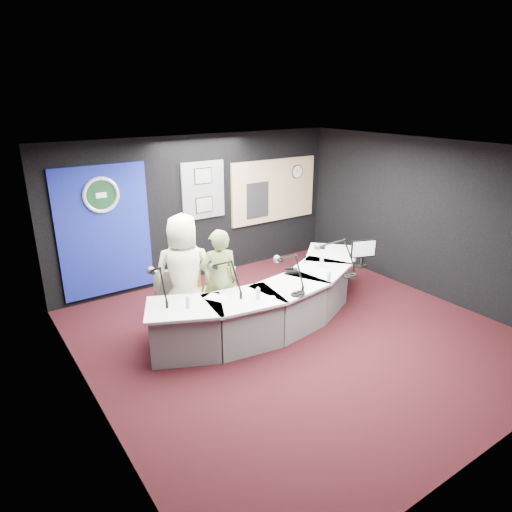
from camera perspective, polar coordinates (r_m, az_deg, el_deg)
ground at (r=7.16m, az=5.01°, el=-9.81°), size 6.00×6.00×0.00m
ceiling at (r=6.27m, az=5.79°, el=13.03°), size 6.00×6.00×0.02m
wall_back at (r=9.00m, az=-6.90°, el=5.97°), size 6.00×0.02×2.80m
wall_front at (r=4.87m, az=28.66°, el=-8.76°), size 6.00×0.02×2.80m
wall_left at (r=5.32m, az=-20.56°, el=-5.13°), size 0.02×6.00×2.80m
wall_right at (r=8.74m, az=20.79°, el=4.39°), size 0.02×6.00×2.80m
broadcast_desk at (r=7.34m, az=2.08°, el=-5.65°), size 4.50×1.90×0.75m
backdrop_panel at (r=8.34m, az=-18.39°, el=2.91°), size 1.60×0.05×2.30m
agency_seal at (r=8.15m, az=-18.80°, el=7.22°), size 0.63×0.07×0.63m
seal_center at (r=8.15m, az=-18.81°, el=7.22°), size 0.48×0.01×0.48m
pinboard at (r=8.92m, az=-6.62°, el=8.16°), size 0.90×0.04×1.10m
framed_photo_upper at (r=8.84m, az=-6.60°, el=9.91°), size 0.34×0.02×0.27m
framed_photo_lower at (r=8.95m, az=-6.46°, el=6.37°), size 0.34×0.02×0.27m
booth_window_frame at (r=9.85m, az=2.27°, el=8.19°), size 2.12×0.06×1.32m
booth_glow at (r=9.84m, az=2.31°, el=8.18°), size 2.00×0.02×1.20m
equipment_rack at (r=9.60m, az=0.19°, el=6.98°), size 0.55×0.02×0.75m
wall_clock at (r=10.13m, az=5.18°, el=10.46°), size 0.28×0.01×0.28m
armchair_left at (r=7.11m, az=-8.77°, el=-5.60°), size 0.77×0.77×1.01m
armchair_right at (r=7.13m, az=-4.53°, el=-5.83°), size 0.70×0.70×0.90m
draped_jacket at (r=7.20m, az=-10.56°, el=-4.39°), size 0.49×0.32×0.70m
person_man at (r=6.94m, az=-8.95°, el=-2.37°), size 1.09×0.93×1.88m
person_woman at (r=6.98m, az=-4.61°, el=-3.11°), size 0.69×0.57×1.64m
computer_monitor at (r=7.82m, az=13.21°, el=0.93°), size 0.42×0.18×0.30m
desk_phone at (r=7.48m, az=4.50°, el=-1.88°), size 0.25×0.23×0.05m
headphones_near at (r=7.44m, az=11.73°, el=-2.43°), size 0.22×0.22×0.04m
headphones_far at (r=6.68m, az=5.27°, el=-4.71°), size 0.22×0.22×0.04m
paper_stack at (r=6.59m, az=-4.96°, el=-5.19°), size 0.34×0.38×0.00m
notepad at (r=6.48m, az=1.76°, el=-5.58°), size 0.29×0.34×0.00m
boom_mic_a at (r=6.54m, az=-12.15°, el=-2.96°), size 0.16×0.74×0.60m
boom_mic_b at (r=6.63m, az=-3.83°, el=-2.22°), size 0.25×0.73×0.60m
boom_mic_c at (r=6.88m, az=4.23°, el=-1.39°), size 0.16×0.74×0.60m
boom_mic_d at (r=7.64m, az=9.95°, el=0.54°), size 0.45×0.65×0.60m
water_bottles at (r=6.99m, az=3.83°, el=-2.88°), size 3.27×0.61×0.18m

